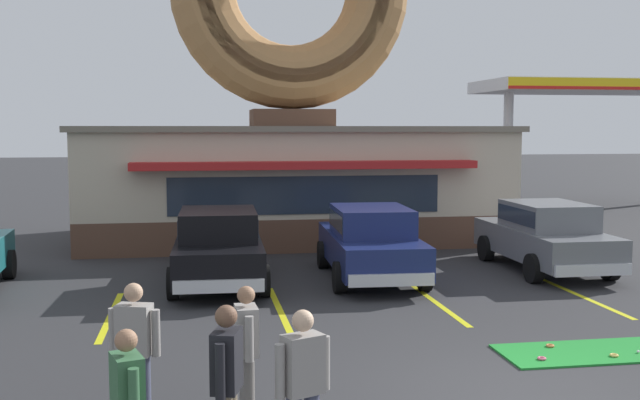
{
  "coord_description": "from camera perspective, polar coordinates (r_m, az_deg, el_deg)",
  "views": [
    {
      "loc": [
        -3.89,
        -8.41,
        3.31
      ],
      "look_at": [
        -1.67,
        5.0,
        2.0
      ],
      "focal_mm": 42.0,
      "sensor_mm": 36.0,
      "label": 1
    }
  ],
  "objects": [
    {
      "name": "trash_bin",
      "position": [
        21.81,
        15.53,
        -2.1
      ],
      "size": [
        0.57,
        0.57,
        0.97
      ],
      "color": "#51565B",
      "rests_on": "ground"
    },
    {
      "name": "car_grey",
      "position": [
        18.14,
        16.79,
        -2.45
      ],
      "size": [
        2.0,
        4.57,
        1.6
      ],
      "color": "slate",
      "rests_on": "ground"
    },
    {
      "name": "donut_shop_building",
      "position": [
        22.53,
        -2.18,
        6.6
      ],
      "size": [
        12.3,
        6.75,
        10.96
      ],
      "color": "brown",
      "rests_on": "ground"
    },
    {
      "name": "mini_donut_mid_left",
      "position": [
        11.97,
        17.13,
        -10.56
      ],
      "size": [
        0.13,
        0.13,
        0.04
      ],
      "primitive_type": "torus",
      "color": "#D17F47",
      "rests_on": "putting_mat"
    },
    {
      "name": "pedestrian_beanie_man",
      "position": [
        8.66,
        -5.62,
        -11.06
      ],
      "size": [
        0.26,
        0.6,
        1.54
      ],
      "color": "slate",
      "rests_on": "ground"
    },
    {
      "name": "golf_ball",
      "position": [
        12.1,
        23.08,
        -10.58
      ],
      "size": [
        0.04,
        0.04,
        0.04
      ],
      "primitive_type": "sphere",
      "color": "white",
      "rests_on": "putting_mat"
    },
    {
      "name": "parking_stripe_mid_right",
      "position": [
        15.7,
        19.38,
        -6.97
      ],
      "size": [
        0.12,
        3.6,
        0.01
      ],
      "primitive_type": "cube",
      "color": "yellow",
      "rests_on": "ground"
    },
    {
      "name": "mini_donut_near_left",
      "position": [
        11.31,
        16.54,
        -11.49
      ],
      "size": [
        0.13,
        0.13,
        0.04
      ],
      "primitive_type": "torus",
      "color": "#D8667F",
      "rests_on": "putting_mat"
    },
    {
      "name": "ground_plane",
      "position": [
        9.84,
        14.98,
        -14.35
      ],
      "size": [
        160.0,
        160.0,
        0.0
      ],
      "primitive_type": "plane",
      "color": "#2D2D30"
    },
    {
      "name": "parking_stripe_left",
      "position": [
        13.89,
        -15.66,
        -8.47
      ],
      "size": [
        0.12,
        3.6,
        0.01
      ],
      "primitive_type": "cube",
      "color": "yellow",
      "rests_on": "ground"
    },
    {
      "name": "pedestrian_blue_sweater_man",
      "position": [
        7.35,
        -1.31,
        -13.81
      ],
      "size": [
        0.56,
        0.37,
        1.6
      ],
      "color": "#474C66",
      "rests_on": "ground"
    },
    {
      "name": "car_black",
      "position": [
        15.97,
        -7.74,
        -3.32
      ],
      "size": [
        2.08,
        4.61,
        1.6
      ],
      "color": "black",
      "rests_on": "ground"
    },
    {
      "name": "parking_stripe_mid_left",
      "position": [
        13.89,
        -3.12,
        -8.28
      ],
      "size": [
        0.12,
        3.6,
        0.01
      ],
      "primitive_type": "cube",
      "color": "yellow",
      "rests_on": "ground"
    },
    {
      "name": "pedestrian_leather_jacket_man",
      "position": [
        7.42,
        -7.1,
        -13.46
      ],
      "size": [
        0.34,
        0.58,
        1.64
      ],
      "color": "#7F7056",
      "rests_on": "ground"
    },
    {
      "name": "pedestrian_hooded_kid",
      "position": [
        8.76,
        -13.94,
        -10.77
      ],
      "size": [
        0.57,
        0.34,
        1.6
      ],
      "color": "#474C66",
      "rests_on": "ground"
    },
    {
      "name": "gas_station_canopy",
      "position": [
        34.01,
        19.68,
        7.8
      ],
      "size": [
        9.0,
        4.46,
        5.3
      ],
      "color": "silver",
      "rests_on": "ground"
    },
    {
      "name": "mini_donut_near_right",
      "position": [
        11.79,
        21.5,
        -10.95
      ],
      "size": [
        0.13,
        0.13,
        0.04
      ],
      "primitive_type": "torus",
      "color": "#E5C666",
      "rests_on": "putting_mat"
    },
    {
      "name": "parking_stripe_centre",
      "position": [
        14.51,
        8.84,
        -7.73
      ],
      "size": [
        0.12,
        3.6,
        0.01
      ],
      "primitive_type": "cube",
      "color": "yellow",
      "rests_on": "ground"
    },
    {
      "name": "car_navy",
      "position": [
        16.43,
        3.87,
        -3.04
      ],
      "size": [
        2.13,
        4.63,
        1.6
      ],
      "color": "navy",
      "rests_on": "ground"
    }
  ]
}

